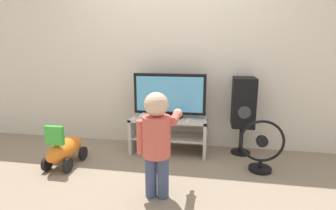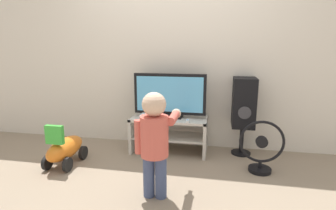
{
  "view_description": "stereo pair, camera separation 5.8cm",
  "coord_description": "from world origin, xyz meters",
  "px_view_note": "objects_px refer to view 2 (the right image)",
  "views": [
    {
      "loc": [
        0.53,
        -2.88,
        1.28
      ],
      "look_at": [
        0.0,
        0.13,
        0.62
      ],
      "focal_mm": 28.0,
      "sensor_mm": 36.0,
      "label": 1
    },
    {
      "loc": [
        0.59,
        -2.87,
        1.28
      ],
      "look_at": [
        0.0,
        0.13,
        0.62
      ],
      "focal_mm": 28.0,
      "sensor_mm": 36.0,
      "label": 2
    }
  ],
  "objects_px": {
    "television": "(170,96)",
    "game_console": "(143,116)",
    "speaker_tower": "(244,104)",
    "child": "(155,137)",
    "remote_primary": "(188,121)",
    "floor_fan": "(261,149)",
    "ride_on_toy": "(65,148)"
  },
  "relations": [
    {
      "from": "game_console",
      "to": "speaker_tower",
      "type": "distance_m",
      "value": 1.22
    },
    {
      "from": "television",
      "to": "game_console",
      "type": "bearing_deg",
      "value": -163.03
    },
    {
      "from": "ride_on_toy",
      "to": "television",
      "type": "bearing_deg",
      "value": 30.64
    },
    {
      "from": "television",
      "to": "speaker_tower",
      "type": "height_order",
      "value": "television"
    },
    {
      "from": "remote_primary",
      "to": "child",
      "type": "bearing_deg",
      "value": -100.89
    },
    {
      "from": "television",
      "to": "remote_primary",
      "type": "xyz_separation_m",
      "value": [
        0.25,
        -0.18,
        -0.25
      ]
    },
    {
      "from": "speaker_tower",
      "to": "floor_fan",
      "type": "distance_m",
      "value": 0.62
    },
    {
      "from": "game_console",
      "to": "floor_fan",
      "type": "relative_size",
      "value": 0.34
    },
    {
      "from": "speaker_tower",
      "to": "ride_on_toy",
      "type": "relative_size",
      "value": 1.57
    },
    {
      "from": "remote_primary",
      "to": "floor_fan",
      "type": "height_order",
      "value": "floor_fan"
    },
    {
      "from": "ride_on_toy",
      "to": "floor_fan",
      "type": "bearing_deg",
      "value": 6.39
    },
    {
      "from": "speaker_tower",
      "to": "television",
      "type": "bearing_deg",
      "value": -175.93
    },
    {
      "from": "game_console",
      "to": "remote_primary",
      "type": "bearing_deg",
      "value": -8.47
    },
    {
      "from": "game_console",
      "to": "child",
      "type": "distance_m",
      "value": 1.05
    },
    {
      "from": "remote_primary",
      "to": "speaker_tower",
      "type": "distance_m",
      "value": 0.71
    },
    {
      "from": "remote_primary",
      "to": "child",
      "type": "relative_size",
      "value": 0.14
    },
    {
      "from": "television",
      "to": "floor_fan",
      "type": "xyz_separation_m",
      "value": [
        1.05,
        -0.4,
        -0.46
      ]
    },
    {
      "from": "child",
      "to": "ride_on_toy",
      "type": "bearing_deg",
      "value": 159.27
    },
    {
      "from": "game_console",
      "to": "television",
      "type": "bearing_deg",
      "value": 16.97
    },
    {
      "from": "television",
      "to": "speaker_tower",
      "type": "bearing_deg",
      "value": 4.07
    },
    {
      "from": "floor_fan",
      "to": "television",
      "type": "bearing_deg",
      "value": 159.31
    },
    {
      "from": "television",
      "to": "floor_fan",
      "type": "height_order",
      "value": "television"
    },
    {
      "from": "remote_primary",
      "to": "speaker_tower",
      "type": "relative_size",
      "value": 0.14
    },
    {
      "from": "television",
      "to": "game_console",
      "type": "distance_m",
      "value": 0.41
    },
    {
      "from": "game_console",
      "to": "remote_primary",
      "type": "distance_m",
      "value": 0.57
    },
    {
      "from": "child",
      "to": "speaker_tower",
      "type": "xyz_separation_m",
      "value": [
        0.81,
        1.13,
        0.08
      ]
    },
    {
      "from": "game_console",
      "to": "speaker_tower",
      "type": "bearing_deg",
      "value": 7.53
    },
    {
      "from": "speaker_tower",
      "to": "remote_primary",
      "type": "bearing_deg",
      "value": -159.26
    },
    {
      "from": "television",
      "to": "child",
      "type": "distance_m",
      "value": 1.08
    },
    {
      "from": "child",
      "to": "ride_on_toy",
      "type": "xyz_separation_m",
      "value": [
        -1.15,
        0.43,
        -0.36
      ]
    },
    {
      "from": "television",
      "to": "child",
      "type": "relative_size",
      "value": 0.96
    },
    {
      "from": "television",
      "to": "ride_on_toy",
      "type": "height_order",
      "value": "television"
    }
  ]
}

